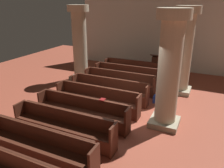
# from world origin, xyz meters

# --- Properties ---
(ground_plane) EXTENTS (19.20, 19.20, 0.00)m
(ground_plane) POSITION_xyz_m (0.00, 0.00, 0.00)
(ground_plane) COLOR #9E4733
(back_wall) EXTENTS (10.00, 0.16, 4.50)m
(back_wall) POSITION_xyz_m (0.00, 6.08, 2.25)
(back_wall) COLOR silver
(back_wall) RESTS_ON ground
(pew_row_0) EXTENTS (3.14, 0.47, 0.85)m
(pew_row_0) POSITION_xyz_m (-0.96, 3.89, 0.46)
(pew_row_0) COLOR #4C2316
(pew_row_0) RESTS_ON ground
(pew_row_1) EXTENTS (3.14, 0.46, 0.85)m
(pew_row_1) POSITION_xyz_m (-0.96, 2.90, 0.46)
(pew_row_1) COLOR #4C2316
(pew_row_1) RESTS_ON ground
(pew_row_2) EXTENTS (3.14, 0.46, 0.85)m
(pew_row_2) POSITION_xyz_m (-0.96, 1.91, 0.46)
(pew_row_2) COLOR #4C2316
(pew_row_2) RESTS_ON ground
(pew_row_3) EXTENTS (3.14, 0.47, 0.85)m
(pew_row_3) POSITION_xyz_m (-0.96, 0.92, 0.46)
(pew_row_3) COLOR #4C2316
(pew_row_3) RESTS_ON ground
(pew_row_4) EXTENTS (3.14, 0.46, 0.85)m
(pew_row_4) POSITION_xyz_m (-0.96, -0.07, 0.46)
(pew_row_4) COLOR #4C2316
(pew_row_4) RESTS_ON ground
(pew_row_5) EXTENTS (3.14, 0.46, 0.85)m
(pew_row_5) POSITION_xyz_m (-0.96, -1.06, 0.46)
(pew_row_5) COLOR #4C2316
(pew_row_5) RESTS_ON ground
(pew_row_6) EXTENTS (3.14, 0.47, 0.85)m
(pew_row_6) POSITION_xyz_m (-0.96, -2.05, 0.46)
(pew_row_6) COLOR #4C2316
(pew_row_6) RESTS_ON ground
(pew_row_7) EXTENTS (3.14, 0.46, 0.85)m
(pew_row_7) POSITION_xyz_m (-0.96, -3.04, 0.46)
(pew_row_7) COLOR #4C2316
(pew_row_7) RESTS_ON ground
(pillar_aisle_side) EXTENTS (0.97, 0.97, 3.52)m
(pillar_aisle_side) POSITION_xyz_m (1.44, 2.90, 1.83)
(pillar_aisle_side) COLOR tan
(pillar_aisle_side) RESTS_ON ground
(pillar_far_side) EXTENTS (0.97, 0.97, 3.52)m
(pillar_far_side) POSITION_xyz_m (-3.31, 2.60, 1.83)
(pillar_far_side) COLOR tan
(pillar_far_side) RESTS_ON ground
(pillar_aisle_rear) EXTENTS (0.95, 0.95, 3.52)m
(pillar_aisle_rear) POSITION_xyz_m (1.44, -0.07, 1.83)
(pillar_aisle_rear) COLOR tan
(pillar_aisle_rear) RESTS_ON ground
(lectern) EXTENTS (0.48, 0.45, 1.08)m
(lectern) POSITION_xyz_m (-0.19, 4.89, 0.45)
(lectern) COLOR #492215
(lectern) RESTS_ON ground
(hymn_book) EXTENTS (0.15, 0.18, 0.03)m
(hymn_book) POSITION_xyz_m (-0.34, -0.88, 0.87)
(hymn_book) COLOR maroon
(hymn_book) RESTS_ON pew_row_5
(kneeler_box_blue) EXTENTS (0.41, 0.27, 0.27)m
(kneeler_box_blue) POSITION_xyz_m (0.90, 1.44, 0.14)
(kneeler_box_blue) COLOR navy
(kneeler_box_blue) RESTS_ON ground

